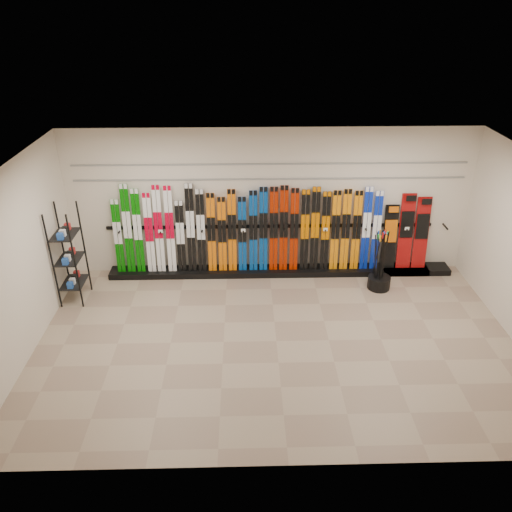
{
  "coord_description": "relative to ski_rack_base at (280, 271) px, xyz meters",
  "views": [
    {
      "loc": [
        -0.52,
        -6.74,
        5.22
      ],
      "look_at": [
        -0.32,
        1.0,
        1.1
      ],
      "focal_mm": 35.0,
      "sensor_mm": 36.0,
      "label": 1
    }
  ],
  "objects": [
    {
      "name": "ski_poles",
      "position": [
        1.88,
        -0.6,
        0.55
      ],
      "size": [
        0.31,
        0.38,
        1.18
      ],
      "color": "black",
      "rests_on": "pole_bin"
    },
    {
      "name": "snowboards",
      "position": [
        2.56,
        0.07,
        0.8
      ],
      "size": [
        0.92,
        0.24,
        1.57
      ],
      "color": "black",
      "rests_on": "ski_rack_base"
    },
    {
      "name": "skis",
      "position": [
        -0.68,
        0.03,
        0.91
      ],
      "size": [
        5.36,
        0.2,
        1.84
      ],
      "color": "#076204",
      "rests_on": "ski_rack_base"
    },
    {
      "name": "accessory_rack",
      "position": [
        -3.97,
        -0.84,
        0.88
      ],
      "size": [
        0.4,
        0.6,
        1.87
      ],
      "primitive_type": "cube",
      "color": "black",
      "rests_on": "floor"
    },
    {
      "name": "ski_rack_base",
      "position": [
        0.0,
        0.0,
        0.0
      ],
      "size": [
        8.0,
        0.4,
        0.12
      ],
      "primitive_type": "cube",
      "color": "black",
      "rests_on": "floor"
    },
    {
      "name": "slatwall_rail_1",
      "position": [
        -0.22,
        0.2,
        2.24
      ],
      "size": [
        7.6,
        0.02,
        0.03
      ],
      "primitive_type": "cube",
      "color": "gray",
      "rests_on": "back_wall"
    },
    {
      "name": "pole_bin",
      "position": [
        1.91,
        -0.62,
        0.07
      ],
      "size": [
        0.44,
        0.44,
        0.25
      ],
      "primitive_type": "cylinder",
      "color": "black",
      "rests_on": "floor"
    },
    {
      "name": "back_wall",
      "position": [
        -0.22,
        0.22,
        1.44
      ],
      "size": [
        8.0,
        0.0,
        8.0
      ],
      "primitive_type": "plane",
      "rotation": [
        1.57,
        0.0,
        0.0
      ],
      "color": "beige",
      "rests_on": "floor"
    },
    {
      "name": "left_wall",
      "position": [
        -4.22,
        -2.28,
        1.44
      ],
      "size": [
        0.0,
        5.0,
        5.0
      ],
      "primitive_type": "plane",
      "rotation": [
        1.57,
        0.0,
        1.57
      ],
      "color": "beige",
      "rests_on": "floor"
    },
    {
      "name": "floor",
      "position": [
        -0.22,
        -2.28,
        -0.06
      ],
      "size": [
        8.0,
        8.0,
        0.0
      ],
      "primitive_type": "plane",
      "color": "gray",
      "rests_on": "ground"
    },
    {
      "name": "ceiling",
      "position": [
        -0.22,
        -2.28,
        2.94
      ],
      "size": [
        8.0,
        8.0,
        0.0
      ],
      "primitive_type": "plane",
      "rotation": [
        3.14,
        0.0,
        0.0
      ],
      "color": "silver",
      "rests_on": "back_wall"
    },
    {
      "name": "slatwall_rail_0",
      "position": [
        -0.22,
        0.2,
        1.94
      ],
      "size": [
        7.6,
        0.02,
        0.03
      ],
      "primitive_type": "cube",
      "color": "gray",
      "rests_on": "back_wall"
    }
  ]
}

